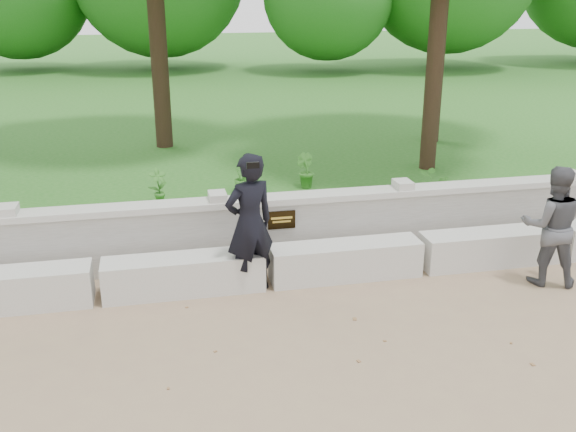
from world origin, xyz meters
name	(u,v)px	position (x,y,z in m)	size (l,w,h in m)	color
ground	(303,368)	(0.00, 0.00, 0.00)	(80.00, 80.00, 0.00)	#8B7355
lawn	(193,107)	(0.00, 14.00, 0.12)	(40.00, 22.00, 0.25)	#1F5E17
concrete_bench	(267,267)	(0.00, 1.90, 0.22)	(11.90, 0.45, 0.45)	beige
parapet_wall	(257,229)	(0.00, 2.60, 0.46)	(12.50, 0.35, 0.90)	beige
man_main	(250,224)	(-0.22, 1.80, 0.85)	(0.72, 0.67, 1.69)	black
visitor_left	(552,226)	(3.37, 1.24, 0.74)	(0.88, 0.79, 1.49)	#47484D
shrub_a	(159,186)	(-1.21, 4.66, 0.53)	(0.29, 0.20, 0.56)	#3A7B29
shrub_b	(305,171)	(1.23, 5.00, 0.54)	(0.32, 0.26, 0.58)	#3A7B29
shrub_c	(439,192)	(2.88, 3.30, 0.57)	(0.57, 0.49, 0.63)	#3A7B29
shrub_d	(243,176)	(0.16, 4.94, 0.52)	(0.30, 0.27, 0.54)	#3A7B29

